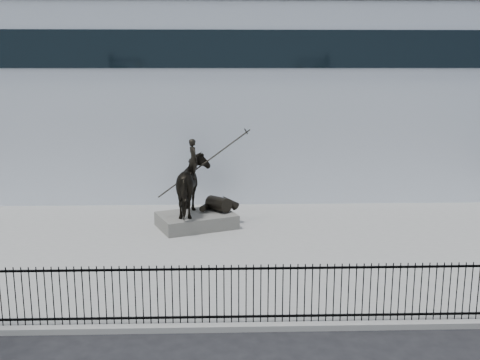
{
  "coord_description": "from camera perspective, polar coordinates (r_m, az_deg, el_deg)",
  "views": [
    {
      "loc": [
        0.15,
        -11.58,
        6.44
      ],
      "look_at": [
        0.7,
        6.0,
        2.75
      ],
      "focal_mm": 42.0,
      "sensor_mm": 36.0,
      "label": 1
    }
  ],
  "objects": [
    {
      "name": "ground",
      "position": [
        13.26,
        -2.32,
        -17.22
      ],
      "size": [
        120.0,
        120.0,
        0.0
      ],
      "primitive_type": "plane",
      "color": "black",
      "rests_on": "ground"
    },
    {
      "name": "plaza",
      "position": [
        19.65,
        -2.14,
        -7.06
      ],
      "size": [
        30.0,
        12.0,
        0.15
      ],
      "primitive_type": "cube",
      "color": "gray",
      "rests_on": "ground"
    },
    {
      "name": "building",
      "position": [
        31.64,
        -2.07,
        8.34
      ],
      "size": [
        44.0,
        14.0,
        9.0
      ],
      "primitive_type": "cube",
      "color": "silver",
      "rests_on": "ground"
    },
    {
      "name": "picket_fence",
      "position": [
        13.98,
        -2.3,
        -11.49
      ],
      "size": [
        22.1,
        0.1,
        1.5
      ],
      "color": "black",
      "rests_on": "plaza"
    },
    {
      "name": "statue_plinth",
      "position": [
        21.94,
        -4.45,
        -4.11
      ],
      "size": [
        3.37,
        2.88,
        0.53
      ],
      "primitive_type": "cube",
      "rotation": [
        0.0,
        0.0,
        0.38
      ],
      "color": "#5C5A54",
      "rests_on": "plaza"
    },
    {
      "name": "equestrian_statue",
      "position": [
        21.62,
        -4.37,
        -0.57
      ],
      "size": [
        3.4,
        2.8,
        3.09
      ],
      "rotation": [
        0.0,
        0.0,
        0.38
      ],
      "color": "black",
      "rests_on": "statue_plinth"
    }
  ]
}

